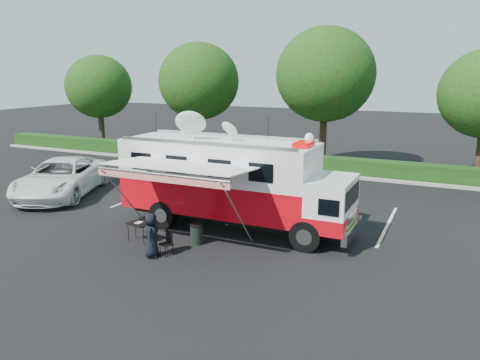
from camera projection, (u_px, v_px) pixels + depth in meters
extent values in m
plane|color=black|center=(235.00, 229.00, 18.74)|extent=(120.00, 120.00, 0.00)
cube|color=#9E998E|center=(380.00, 180.00, 26.78)|extent=(60.00, 0.35, 0.15)
cube|color=black|center=(383.00, 170.00, 27.48)|extent=(60.00, 1.20, 1.00)
cylinder|color=black|center=(101.00, 125.00, 37.16)|extent=(0.44, 0.44, 4.00)
ellipsoid|color=#14380F|center=(99.00, 87.00, 36.48)|extent=(5.12, 5.12, 4.86)
cylinder|color=black|center=(200.00, 128.00, 33.41)|extent=(0.44, 0.44, 4.40)
ellipsoid|color=#14380F|center=(199.00, 81.00, 32.67)|extent=(5.63, 5.63, 5.35)
cylinder|color=black|center=(323.00, 132.00, 29.66)|extent=(0.44, 0.44, 4.80)
ellipsoid|color=#14380F|center=(325.00, 74.00, 28.85)|extent=(6.14, 6.14, 5.84)
cube|color=silver|center=(59.00, 182.00, 26.53)|extent=(0.12, 5.50, 0.01)
cube|color=silver|center=(146.00, 194.00, 24.06)|extent=(0.12, 5.50, 0.01)
cube|color=silver|center=(253.00, 208.00, 21.59)|extent=(0.12, 5.50, 0.01)
cube|color=silver|center=(387.00, 225.00, 19.12)|extent=(0.12, 5.50, 0.01)
cube|color=black|center=(235.00, 215.00, 18.61)|extent=(8.78, 1.43, 0.31)
cylinder|color=black|center=(305.00, 236.00, 16.28)|extent=(1.12, 0.33, 1.12)
cylinder|color=black|center=(322.00, 218.00, 18.26)|extent=(1.12, 0.33, 1.12)
cylinder|color=black|center=(163.00, 214.00, 18.71)|extent=(1.12, 0.33, 1.12)
cylinder|color=black|center=(192.00, 201.00, 20.69)|extent=(1.12, 0.33, 1.12)
cube|color=silver|center=(352.00, 230.00, 16.69)|extent=(0.20, 2.55, 0.41)
cube|color=white|center=(332.00, 202.00, 16.78)|extent=(1.43, 2.55, 1.74)
cube|color=red|center=(331.00, 218.00, 16.92)|extent=(1.45, 2.57, 0.56)
cube|color=black|center=(351.00, 196.00, 16.44)|extent=(0.12, 2.25, 0.71)
cube|color=red|center=(219.00, 195.00, 18.73)|extent=(7.76, 2.55, 1.23)
cube|color=red|center=(218.00, 180.00, 18.59)|extent=(7.78, 2.57, 0.10)
cube|color=white|center=(218.00, 161.00, 18.42)|extent=(7.76, 2.55, 1.43)
cube|color=silver|center=(218.00, 142.00, 18.24)|extent=(7.76, 2.55, 0.08)
cube|color=#CC0505|center=(304.00, 144.00, 16.78)|extent=(0.56, 0.97, 0.16)
sphere|color=white|center=(309.00, 138.00, 17.70)|extent=(0.35, 0.35, 0.35)
ellipsoid|color=silver|center=(191.00, 122.00, 18.40)|extent=(1.23, 1.23, 0.37)
ellipsoid|color=silver|center=(230.00, 129.00, 18.14)|extent=(0.71, 0.71, 0.20)
cylinder|color=black|center=(156.00, 124.00, 19.79)|extent=(0.02, 0.02, 1.02)
cylinder|color=black|center=(189.00, 126.00, 19.11)|extent=(0.02, 0.02, 1.02)
cylinder|color=black|center=(268.00, 130.00, 17.69)|extent=(0.02, 0.02, 1.02)
cube|color=white|center=(180.00, 166.00, 16.23)|extent=(5.11, 2.45, 0.21)
cube|color=red|center=(160.00, 178.00, 15.21)|extent=(5.11, 0.04, 0.29)
cylinder|color=#B2B2B7|center=(159.00, 174.00, 15.17)|extent=(5.11, 0.07, 0.07)
cylinder|color=#B2B2B7|center=(127.00, 200.00, 17.46)|extent=(0.05, 2.64, 2.94)
cylinder|color=#B2B2B7|center=(239.00, 216.00, 15.56)|extent=(0.05, 2.64, 2.94)
imported|color=silver|center=(63.00, 195.00, 23.79)|extent=(5.30, 7.25, 1.83)
imported|color=black|center=(152.00, 257.00, 15.91)|extent=(0.73, 0.88, 1.54)
cube|color=black|center=(139.00, 224.00, 17.22)|extent=(0.94, 0.76, 0.04)
cylinder|color=black|center=(128.00, 233.00, 17.25)|extent=(0.02, 0.02, 0.68)
cylinder|color=black|center=(136.00, 229.00, 17.63)|extent=(0.02, 0.02, 0.68)
cylinder|color=black|center=(143.00, 235.00, 16.97)|extent=(0.02, 0.02, 0.68)
cylinder|color=black|center=(150.00, 232.00, 17.35)|extent=(0.02, 0.02, 0.68)
cube|color=silver|center=(139.00, 222.00, 17.28)|extent=(0.21, 0.29, 0.01)
cube|color=black|center=(166.00, 244.00, 16.01)|extent=(0.50, 0.50, 0.03)
cube|color=black|center=(169.00, 236.00, 16.13)|extent=(0.37, 0.18, 0.43)
cylinder|color=black|center=(160.00, 250.00, 15.98)|extent=(0.02, 0.02, 0.38)
cylinder|color=black|center=(165.00, 247.00, 16.26)|extent=(0.02, 0.02, 0.38)
cylinder|color=black|center=(168.00, 252.00, 15.86)|extent=(0.02, 0.02, 0.38)
cylinder|color=black|center=(173.00, 248.00, 16.13)|extent=(0.02, 0.02, 0.38)
cylinder|color=black|center=(197.00, 235.00, 17.03)|extent=(0.46, 0.46, 0.70)
cylinder|color=black|center=(196.00, 225.00, 16.95)|extent=(0.49, 0.49, 0.04)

